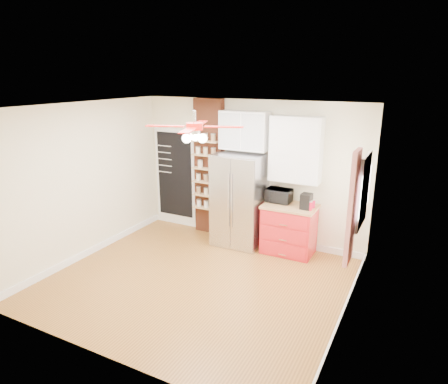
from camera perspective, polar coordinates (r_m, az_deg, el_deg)
The scene contains 21 objects.
floor at distance 6.46m, azimuth -3.78°, elevation -12.58°, with size 4.50×4.50×0.00m, color #9A6427.
ceiling at distance 5.67m, azimuth -4.30°, elevation 12.05°, with size 4.50×4.50×0.00m, color white.
wall_back at distance 7.64m, azimuth 3.77°, elevation 2.94°, with size 4.50×0.02×2.70m, color beige.
wall_front at distance 4.45m, azimuth -17.59°, elevation -7.96°, with size 4.50×0.02×2.70m, color beige.
wall_left at distance 7.31m, azimuth -19.30°, elevation 1.42°, with size 0.02×4.00×2.70m, color beige.
wall_right at distance 5.18m, azimuth 17.85°, elevation -4.48°, with size 0.02×4.00×2.70m, color beige.
chalkboard at distance 8.47m, azimuth -6.97°, elevation 2.47°, with size 0.95×0.05×1.95m.
brick_pillar at distance 7.94m, azimuth -2.10°, elevation 3.49°, with size 0.60×0.16×2.70m, color brown.
fridge at distance 7.46m, azimuth 2.21°, elevation -1.15°, with size 0.90×0.70×1.75m, color silver.
upper_glass_cabinet at distance 7.35m, azimuth 2.97°, elevation 8.77°, with size 0.90×0.35×0.70m, color white.
red_cabinet at distance 7.32m, azimuth 9.26°, elevation -5.25°, with size 0.94×0.64×0.90m.
upper_shelf_unit at distance 7.08m, azimuth 10.22°, elevation 5.98°, with size 0.90×0.30×1.15m, color white.
window at distance 5.98m, azimuth 19.34°, elevation 0.16°, with size 0.04×0.75×1.05m, color white.
curtain at distance 5.49m, azimuth 17.86°, elevation -2.21°, with size 0.06×0.40×1.55m, color red.
ceiling_fan at distance 5.69m, azimuth -4.24°, elevation 9.27°, with size 1.40×1.40×0.44m.
toaster_oven at distance 7.29m, azimuth 7.85°, elevation -0.49°, with size 0.45×0.30×0.25m, color black.
coffee_maker at distance 7.00m, azimuth 11.68°, elevation -1.31°, with size 0.18×0.20×0.27m, color black.
canister_left at distance 6.95m, azimuth 12.10°, elevation -1.97°, with size 0.10×0.10×0.15m, color red.
canister_right at distance 7.11m, azimuth 12.45°, elevation -1.63°, with size 0.11×0.11×0.14m, color #B60A2B.
pantry_jar_oats at distance 7.87m, azimuth -3.40°, elevation 4.04°, with size 0.10×0.10×0.14m, color beige.
pantry_jar_beans at distance 7.77m, azimuth -1.95°, elevation 3.90°, with size 0.09×0.09×0.14m, color #885845.
Camera 1 is at (2.95, -4.82, 3.13)m, focal length 32.00 mm.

